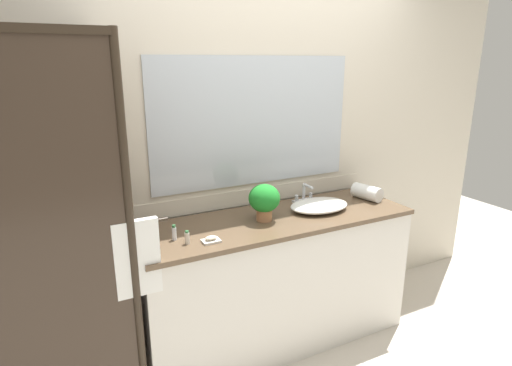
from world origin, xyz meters
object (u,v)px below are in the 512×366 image
at_px(amenity_bottle_body_wash, 153,238).
at_px(potted_plant, 265,200).
at_px(rolled_towel_near_edge, 367,192).
at_px(soap_dish, 211,240).
at_px(amenity_bottle_lotion, 187,238).
at_px(sink_basin, 319,206).
at_px(amenity_bottle_shampoo, 174,233).
at_px(faucet, 304,196).

bearing_deg(amenity_bottle_body_wash, potted_plant, 4.56).
height_order(amenity_bottle_body_wash, rolled_towel_near_edge, rolled_towel_near_edge).
height_order(potted_plant, soap_dish, potted_plant).
relative_size(soap_dish, amenity_bottle_lotion, 1.31).
distance_m(potted_plant, rolled_towel_near_edge, 0.86).
bearing_deg(sink_basin, amenity_bottle_lotion, -172.77).
bearing_deg(amenity_bottle_shampoo, soap_dish, -34.72).
distance_m(potted_plant, amenity_bottle_shampoo, 0.60).
height_order(soap_dish, rolled_towel_near_edge, rolled_towel_near_edge).
height_order(potted_plant, amenity_bottle_lotion, potted_plant).
bearing_deg(soap_dish, potted_plant, 20.73).
bearing_deg(faucet, sink_basin, -90.00).
distance_m(amenity_bottle_shampoo, rolled_towel_near_edge, 1.44).
distance_m(soap_dish, amenity_bottle_body_wash, 0.31).
xyz_separation_m(faucet, soap_dish, (-0.84, -0.34, -0.03)).
distance_m(sink_basin, amenity_bottle_body_wash, 1.13).
distance_m(sink_basin, amenity_bottle_lotion, 0.97).
distance_m(potted_plant, amenity_bottle_lotion, 0.56).
height_order(faucet, amenity_bottle_shampoo, faucet).
height_order(sink_basin, rolled_towel_near_edge, rolled_towel_near_edge).
xyz_separation_m(amenity_bottle_shampoo, rolled_towel_near_edge, (1.44, 0.07, 0.01)).
bearing_deg(amenity_bottle_body_wash, soap_dish, -19.18).
bearing_deg(amenity_bottle_body_wash, sink_basin, 2.83).
bearing_deg(soap_dish, rolled_towel_near_edge, 8.46).
height_order(faucet, amenity_bottle_lotion, faucet).
relative_size(amenity_bottle_lotion, amenity_bottle_shampoo, 0.86).
bearing_deg(faucet, potted_plant, -156.17).
height_order(amenity_bottle_lotion, amenity_bottle_body_wash, amenity_bottle_body_wash).
xyz_separation_m(faucet, amenity_bottle_lotion, (-0.96, -0.31, -0.01)).
distance_m(faucet, amenity_bottle_shampoo, 1.03).
xyz_separation_m(potted_plant, rolled_towel_near_edge, (0.85, 0.03, -0.08)).
bearing_deg(amenity_bottle_lotion, sink_basin, 7.23).
bearing_deg(amenity_bottle_body_wash, rolled_towel_near_edge, 3.20).
distance_m(amenity_bottle_lotion, amenity_bottle_shampoo, 0.10).
bearing_deg(sink_basin, potted_plant, 179.89).
relative_size(sink_basin, amenity_bottle_shampoo, 4.64).
bearing_deg(sink_basin, rolled_towel_near_edge, 4.15).
xyz_separation_m(sink_basin, soap_dish, (-0.84, -0.16, -0.02)).
bearing_deg(faucet, soap_dish, -157.70).
relative_size(potted_plant, soap_dish, 2.32).
height_order(potted_plant, rolled_towel_near_edge, potted_plant).
xyz_separation_m(amenity_bottle_lotion, amenity_bottle_shampoo, (-0.05, 0.08, 0.01)).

